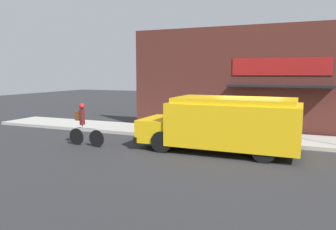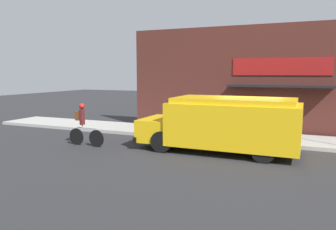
% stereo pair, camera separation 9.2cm
% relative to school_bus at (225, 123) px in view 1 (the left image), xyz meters
% --- Properties ---
extents(ground_plane, '(70.00, 70.00, 0.00)m').
position_rel_school_bus_xyz_m(ground_plane, '(0.70, 1.47, -1.08)').
color(ground_plane, '#2B2B2D').
extents(sidewalk, '(28.00, 2.57, 0.15)m').
position_rel_school_bus_xyz_m(sidewalk, '(0.70, 2.75, -1.00)').
color(sidewalk, '#ADAAA3').
rests_on(sidewalk, ground_plane).
extents(storefront, '(13.38, 1.05, 5.23)m').
position_rel_school_bus_xyz_m(storefront, '(0.74, 4.31, 1.54)').
color(storefront, '#4C231E').
rests_on(storefront, ground_plane).
extents(school_bus, '(5.95, 2.80, 2.04)m').
position_rel_school_bus_xyz_m(school_bus, '(0.00, 0.00, 0.00)').
color(school_bus, yellow).
rests_on(school_bus, ground_plane).
extents(cyclist, '(1.68, 0.23, 1.73)m').
position_rel_school_bus_xyz_m(cyclist, '(-5.50, -1.22, -0.23)').
color(cyclist, black).
rests_on(cyclist, ground_plane).
extents(trash_bin, '(0.58, 0.58, 0.79)m').
position_rel_school_bus_xyz_m(trash_bin, '(-0.17, 2.78, -0.53)').
color(trash_bin, slate).
rests_on(trash_bin, sidewalk).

